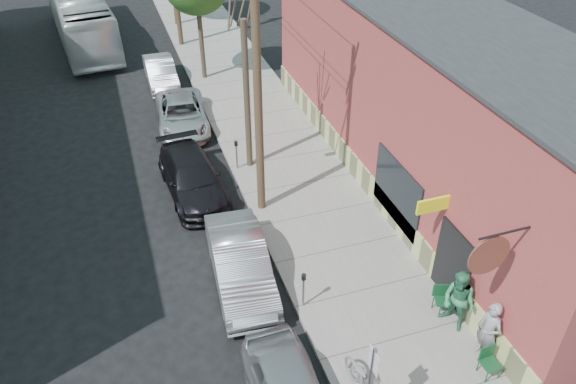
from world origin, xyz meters
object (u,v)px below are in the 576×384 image
object	(u,v)px
patron_grey	(489,331)
car_3	(182,114)
parking_meter_far	(236,150)
sign_post	(371,381)
tree_bare	(247,98)
bus	(80,15)
parking_meter_near	(304,285)
car_2	(192,178)
car_1	(241,264)
car_4	(161,73)
parked_bike_b	(367,384)
utility_pole_near	(255,72)
patio_chair_a	(443,300)
patron_green	(458,301)
patio_chair_b	(490,364)

from	to	relation	value
patron_grey	car_3	size ratio (longest dim) A/B	0.41
parking_meter_far	sign_post	bearing A→B (deg)	-89.52
tree_bare	bus	size ratio (longest dim) A/B	0.51
car_3	bus	size ratio (longest dim) A/B	0.40
parking_meter_far	patron_grey	world-z (taller)	patron_grey
car_3	sign_post	bearing A→B (deg)	-79.85
parking_meter_near	car_2	distance (m)	7.18
sign_post	patron_grey	bearing A→B (deg)	12.57
car_1	car_4	xyz separation A→B (m)	(-0.24, 15.41, -0.09)
sign_post	parked_bike_b	size ratio (longest dim) A/B	1.36
utility_pole_near	patron_grey	world-z (taller)	utility_pole_near
patio_chair_a	patron_grey	bearing A→B (deg)	-63.91
car_2	car_3	world-z (taller)	car_2
car_1	car_4	size ratio (longest dim) A/B	1.14
patron_green	patio_chair_a	bearing A→B (deg)	163.58
tree_bare	patron_green	bearing A→B (deg)	-72.15
tree_bare	bus	world-z (taller)	tree_bare
patron_green	parked_bike_b	bearing A→B (deg)	-86.73
patio_chair_a	car_2	bearing A→B (deg)	143.76
patio_chair_a	patron_green	world-z (taller)	patron_green
sign_post	tree_bare	world-z (taller)	tree_bare
patron_green	parking_meter_near	bearing A→B (deg)	-137.54
patron_grey	patron_green	world-z (taller)	patron_green
patron_grey	car_3	world-z (taller)	patron_grey
sign_post	bus	xyz separation A→B (m)	(-5.36, 28.84, -0.20)
patron_grey	car_2	bearing A→B (deg)	-156.40
parked_bike_b	bus	bearing A→B (deg)	94.56
patio_chair_a	sign_post	bearing A→B (deg)	-124.97
parking_meter_near	tree_bare	xyz separation A→B (m)	(0.55, 7.93, 2.16)
parking_meter_far	car_2	xyz separation A→B (m)	(-1.96, -0.92, -0.28)
sign_post	patio_chair_a	world-z (taller)	sign_post
car_4	bus	xyz separation A→B (m)	(-3.56, 7.68, 0.96)
car_1	tree_bare	bearing A→B (deg)	76.31
parking_meter_far	patio_chair_a	distance (m)	10.05
utility_pole_near	patron_green	world-z (taller)	utility_pole_near
car_1	car_2	world-z (taller)	car_1
parking_meter_far	patron_green	size ratio (longest dim) A/B	0.63
patio_chair_b	patron_grey	size ratio (longest dim) A/B	0.46
tree_bare	car_1	size ratio (longest dim) A/B	1.28
parking_meter_near	utility_pole_near	size ratio (longest dim) A/B	0.12
parking_meter_far	patron_grey	bearing A→B (deg)	-70.34
parking_meter_near	car_2	bearing A→B (deg)	105.82
car_2	car_4	size ratio (longest dim) A/B	1.18
patio_chair_b	car_1	size ratio (longest dim) A/B	0.19
patio_chair_a	car_2	xyz separation A→B (m)	(-5.71, 8.40, 0.11)
parking_meter_near	parked_bike_b	size ratio (longest dim) A/B	0.60
patio_chair_b	car_1	xyz separation A→B (m)	(-5.18, 5.47, 0.18)
car_2	parking_meter_far	bearing A→B (deg)	21.51
parking_meter_far	car_2	bearing A→B (deg)	-154.87
patron_green	car_4	world-z (taller)	patron_green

